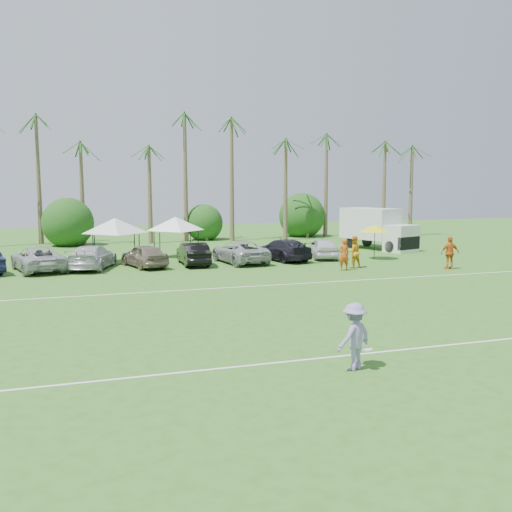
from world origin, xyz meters
name	(u,v)px	position (x,y,z in m)	size (l,w,h in m)	color
ground	(321,384)	(0.00, 0.00, 0.00)	(120.00, 120.00, 0.00)	#31661E
field_lines	(234,316)	(0.00, 8.00, 0.01)	(80.00, 12.10, 0.01)	white
palm_tree_3	(38,123)	(-8.00, 38.00, 10.06)	(2.40, 2.40, 11.90)	brown
palm_tree_4	(90,156)	(-4.00, 38.00, 7.48)	(2.40, 2.40, 8.90)	brown
palm_tree_5	(138,147)	(0.00, 38.00, 8.35)	(2.40, 2.40, 9.90)	brown
palm_tree_6	(183,138)	(4.00, 38.00, 9.21)	(2.40, 2.40, 10.90)	brown
palm_tree_7	(227,129)	(8.00, 38.00, 10.06)	(2.40, 2.40, 11.90)	brown
palm_tree_8	(279,159)	(13.00, 38.00, 7.48)	(2.40, 2.40, 8.90)	brown
palm_tree_9	(327,151)	(18.00, 38.00, 8.35)	(2.40, 2.40, 9.90)	brown
palm_tree_10	(374,143)	(23.00, 38.00, 9.21)	(2.40, 2.40, 10.90)	brown
palm_tree_11	(409,135)	(27.00, 38.00, 10.06)	(2.40, 2.40, 11.90)	brown
bush_tree_1	(68,223)	(-6.00, 39.00, 1.80)	(4.00, 4.00, 4.00)	brown
bush_tree_2	(204,220)	(6.00, 39.00, 1.80)	(4.00, 4.00, 4.00)	brown
bush_tree_3	(304,219)	(16.00, 39.00, 1.80)	(4.00, 4.00, 4.00)	brown
sideline_player_a	(344,254)	(9.49, 17.49, 0.95)	(0.69, 0.46, 1.90)	#CB4C16
sideline_player_b	(354,252)	(10.54, 18.24, 0.98)	(0.95, 0.74, 1.95)	orange
sideline_player_c	(450,253)	(15.80, 15.98, 0.99)	(1.16, 0.48, 1.97)	#D05C17
box_truck	(378,228)	(17.25, 26.96, 1.72)	(4.22, 6.65, 3.21)	silver
canopy_tent_left	(115,218)	(-3.09, 25.12, 2.92)	(4.21, 4.21, 3.41)	black
canopy_tent_right	(175,217)	(1.17, 26.87, 2.84)	(4.09, 4.09, 3.31)	black
market_umbrella	(375,228)	(13.82, 21.46, 2.13)	(2.13, 2.13, 2.38)	black
frisbee_player	(354,336)	(1.34, 0.82, 0.92)	(1.37, 1.09, 1.85)	#8B80B6
parked_car_2	(38,259)	(-7.74, 22.87, 0.72)	(2.38, 5.17, 1.44)	#B1B2B4
parked_car_3	(92,257)	(-4.66, 22.84, 0.72)	(2.01, 4.95, 1.44)	silver
parked_car_4	(144,256)	(-1.58, 22.55, 0.72)	(1.70, 4.22, 1.44)	#7F6E5D
parked_car_5	(193,254)	(1.50, 22.64, 0.72)	(1.52, 4.36, 1.44)	black
parked_car_6	(240,252)	(4.58, 22.61, 0.72)	(2.38, 5.17, 1.44)	#A9A9AB
parked_car_7	(282,250)	(7.66, 22.92, 0.72)	(2.01, 4.95, 1.44)	black
parked_car_8	(323,248)	(10.74, 23.09, 0.72)	(1.70, 4.22, 1.44)	silver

